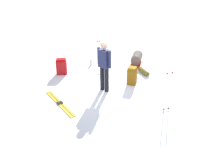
{
  "coord_description": "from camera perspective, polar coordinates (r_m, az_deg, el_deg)",
  "views": [
    {
      "loc": [
        0.13,
        7.31,
        4.16
      ],
      "look_at": [
        0.0,
        0.0,
        0.7
      ],
      "focal_mm": 40.67,
      "sensor_mm": 36.0,
      "label": 1
    }
  ],
  "objects": [
    {
      "name": "thermos_bottle",
      "position": [
        10.43,
        -4.77,
        2.51
      ],
      "size": [
        0.07,
        0.07,
        0.26
      ],
      "primitive_type": "cylinder",
      "color": "#A9AEBE",
      "rests_on": "ground_plane"
    },
    {
      "name": "ground_plane",
      "position": [
        8.41,
        0.0,
        -4.31
      ],
      "size": [
        80.0,
        80.0,
        0.0
      ],
      "primitive_type": "plane",
      "color": "white"
    },
    {
      "name": "sleeping_mat_rolled",
      "position": [
        9.73,
        7.16,
        0.41
      ],
      "size": [
        0.38,
        0.58,
        0.18
      ],
      "primitive_type": "cylinder",
      "rotation": [
        0.0,
        1.57,
        1.98
      ],
      "color": "brown",
      "rests_on": "ground_plane"
    },
    {
      "name": "backpack_bright",
      "position": [
        8.85,
        4.51,
        -0.51
      ],
      "size": [
        0.38,
        0.36,
        0.64
      ],
      "color": "brown",
      "rests_on": "ground_plane"
    },
    {
      "name": "gear_sled",
      "position": [
        10.5,
        5.57,
        3.21
      ],
      "size": [
        0.68,
        1.09,
        0.49
      ],
      "color": "red",
      "rests_on": "ground_plane"
    },
    {
      "name": "ski_pair_near",
      "position": [
        7.98,
        -11.65,
        -6.56
      ],
      "size": [
        1.16,
        1.57,
        0.05
      ],
      "color": "gold",
      "rests_on": "ground_plane"
    },
    {
      "name": "skier_standing",
      "position": [
        8.14,
        -1.77,
        2.12
      ],
      "size": [
        0.44,
        0.42,
        1.7
      ],
      "color": "black",
      "rests_on": "ground_plane"
    },
    {
      "name": "ski_poles_planted_far",
      "position": [
        7.32,
        12.49,
        -3.61
      ],
      "size": [
        0.22,
        0.11,
        1.24
      ],
      "color": "#B9BAC6",
      "rests_on": "ground_plane"
    },
    {
      "name": "ski_poles_planted_near",
      "position": [
        9.22,
        -2.97,
        3.72
      ],
      "size": [
        0.16,
        0.1,
        1.39
      ],
      "color": "#B3B4C0",
      "rests_on": "ground_plane"
    },
    {
      "name": "backpack_large_dark",
      "position": [
        9.76,
        -11.29,
        1.53
      ],
      "size": [
        0.39,
        0.27,
        0.61
      ],
      "color": "#A11315",
      "rests_on": "ground_plane"
    }
  ]
}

